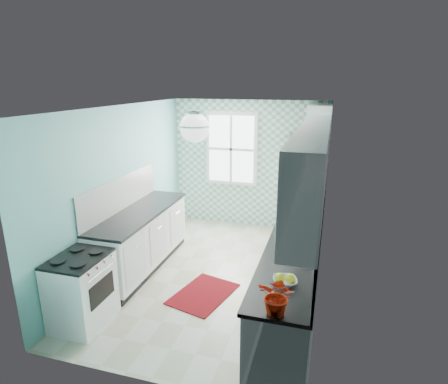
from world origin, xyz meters
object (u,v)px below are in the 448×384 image
(stove, at_px, (82,289))
(sink, at_px, (303,214))
(fruit_bowl, at_px, (285,281))
(ceiling_light, at_px, (195,127))
(microwave, at_px, (306,146))
(potted_plant, at_px, (278,296))
(fridge, at_px, (303,198))

(stove, xyz_separation_m, sink, (2.40, 2.07, 0.48))
(stove, relative_size, fruit_bowl, 3.70)
(ceiling_light, xyz_separation_m, sink, (1.20, 1.31, -1.39))
(ceiling_light, distance_m, microwave, 2.90)
(ceiling_light, relative_size, microwave, 0.57)
(microwave, bearing_deg, potted_plant, 89.18)
(fruit_bowl, bearing_deg, microwave, 91.51)
(stove, bearing_deg, fruit_bowl, 1.31)
(fruit_bowl, xyz_separation_m, potted_plant, (0.00, -0.51, 0.15))
(sink, height_order, microwave, microwave)
(stove, distance_m, microwave, 4.28)
(fruit_bowl, relative_size, microwave, 0.38)
(sink, bearing_deg, ceiling_light, -134.35)
(potted_plant, bearing_deg, ceiling_light, 132.45)
(ceiling_light, height_order, sink, ceiling_light)
(ceiling_light, distance_m, stove, 2.35)
(stove, relative_size, potted_plant, 2.46)
(fruit_bowl, bearing_deg, sink, 89.88)
(stove, distance_m, potted_plant, 2.55)
(fruit_bowl, distance_m, potted_plant, 0.53)
(potted_plant, relative_size, microwave, 0.57)
(ceiling_light, distance_m, fridge, 3.23)
(fridge, bearing_deg, fruit_bowl, -88.58)
(stove, height_order, fruit_bowl, fruit_bowl)
(fruit_bowl, bearing_deg, stove, 179.00)
(microwave, bearing_deg, fruit_bowl, 89.38)
(sink, relative_size, microwave, 0.86)
(microwave, bearing_deg, sink, 92.01)
(fridge, xyz_separation_m, potted_plant, (0.09, -3.92, 0.33))
(stove, height_order, microwave, microwave)
(ceiling_light, xyz_separation_m, fridge, (1.11, 2.61, -1.54))
(fridge, bearing_deg, sink, -85.94)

